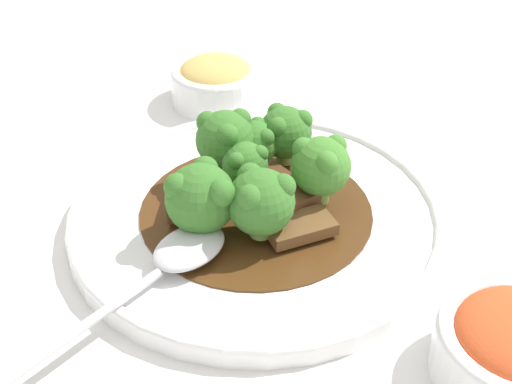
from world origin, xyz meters
TOP-DOWN VIEW (x-y plane):
  - ground_plane at (0.00, 0.00)m, footprint 4.00×4.00m
  - main_plate at (0.00, 0.00)m, footprint 0.31×0.31m
  - beef_strip_0 at (0.02, -0.04)m, footprint 0.07×0.06m
  - beef_strip_1 at (0.01, 0.05)m, footprint 0.06×0.06m
  - beef_strip_2 at (-0.02, 0.01)m, footprint 0.05×0.06m
  - broccoli_floret_0 at (-0.01, -0.02)m, footprint 0.04×0.04m
  - broccoli_floret_1 at (-0.03, -0.05)m, footprint 0.05×0.05m
  - broccoli_floret_2 at (-0.05, -0.03)m, footprint 0.04×0.04m
  - broccoli_floret_3 at (0.03, 0.02)m, footprint 0.05×0.05m
  - broccoli_floret_4 at (-0.03, 0.04)m, footprint 0.05×0.05m
  - broccoli_floret_5 at (0.05, -0.02)m, footprint 0.06×0.06m
  - broccoli_floret_6 at (-0.07, -0.01)m, footprint 0.05×0.05m
  - serving_spoon at (0.09, -0.02)m, footprint 0.21×0.06m
  - side_bowl_appetizer at (-0.16, -0.15)m, footprint 0.09×0.09m

SIDE VIEW (x-z plane):
  - ground_plane at x=0.00m, z-range 0.00..0.00m
  - main_plate at x=0.00m, z-range 0.00..0.02m
  - side_bowl_appetizer at x=-0.16m, z-range 0.00..0.05m
  - beef_strip_1 at x=0.01m, z-range 0.02..0.03m
  - serving_spoon at x=0.09m, z-range 0.02..0.03m
  - beef_strip_0 at x=0.02m, z-range 0.02..0.03m
  - beef_strip_2 at x=-0.02m, z-range 0.02..0.03m
  - broccoli_floret_2 at x=-0.05m, z-range 0.02..0.07m
  - broccoli_floret_0 at x=-0.01m, z-range 0.02..0.07m
  - broccoli_floret_6 at x=-0.07m, z-range 0.02..0.08m
  - broccoli_floret_5 at x=0.05m, z-range 0.02..0.08m
  - broccoli_floret_3 at x=0.03m, z-range 0.02..0.08m
  - broccoli_floret_4 at x=-0.03m, z-range 0.02..0.08m
  - broccoli_floret_1 at x=-0.03m, z-range 0.03..0.09m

